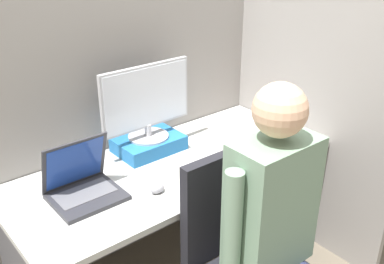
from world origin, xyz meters
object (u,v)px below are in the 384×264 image
at_px(carrot_toy, 258,159).
at_px(monitor, 147,101).
at_px(person, 282,227).
at_px(paper_box, 149,144).
at_px(office_chair, 248,261).
at_px(laptop, 83,186).
at_px(stapler, 266,119).

bearing_deg(carrot_toy, monitor, 126.72).
relative_size(monitor, person, 0.39).
xyz_separation_m(paper_box, monitor, (0.00, 0.00, 0.24)).
height_order(monitor, office_chair, monitor).
height_order(paper_box, office_chair, office_chair).
bearing_deg(carrot_toy, laptop, 161.27).
distance_m(monitor, carrot_toy, 0.64).
bearing_deg(monitor, laptop, -158.58).
bearing_deg(person, paper_box, 88.24).
bearing_deg(laptop, paper_box, 21.14).
bearing_deg(laptop, stapler, 1.39).
bearing_deg(monitor, carrot_toy, -53.28).
xyz_separation_m(laptop, carrot_toy, (0.83, -0.28, -0.03)).
xyz_separation_m(stapler, office_chair, (-0.78, -0.63, -0.25)).
bearing_deg(paper_box, carrot_toy, -53.12).
xyz_separation_m(monitor, office_chair, (-0.03, -0.78, -0.50)).
xyz_separation_m(paper_box, stapler, (0.75, -0.15, -0.01)).
bearing_deg(carrot_toy, paper_box, 126.88).
relative_size(stapler, person, 0.11).
bearing_deg(laptop, carrot_toy, -18.73).
height_order(paper_box, stapler, paper_box).
distance_m(paper_box, laptop, 0.51).
relative_size(monitor, office_chair, 0.55).
relative_size(laptop, carrot_toy, 2.57).
relative_size(paper_box, person, 0.26).
bearing_deg(person, monitor, 88.25).
bearing_deg(stapler, monitor, 168.14).
bearing_deg(stapler, person, -134.80).
height_order(laptop, stapler, laptop).
height_order(paper_box, monitor, monitor).
relative_size(laptop, stapler, 2.12).
xyz_separation_m(laptop, office_chair, (0.45, -0.60, -0.27)).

